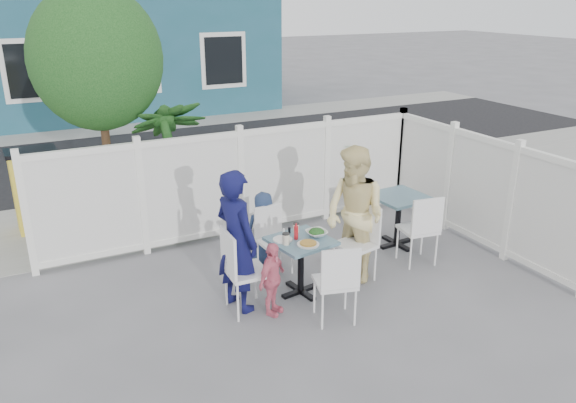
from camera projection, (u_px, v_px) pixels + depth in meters
name	position (u px, v px, depth m)	size (l,w,h in m)	color
ground	(314.00, 310.00, 6.47)	(80.00, 80.00, 0.00)	slate
near_sidewalk	(206.00, 206.00, 9.65)	(24.00, 2.60, 0.01)	gray
street	(153.00, 154.00, 12.75)	(24.00, 5.00, 0.01)	black
far_sidewalk	(125.00, 127.00, 15.34)	(24.00, 1.60, 0.01)	gray
building	(75.00, 9.00, 16.93)	(11.00, 6.00, 6.00)	#1C5260
fence_back	(241.00, 185.00, 8.25)	(5.86, 0.08, 1.60)	white
fence_right	(478.00, 192.00, 7.97)	(0.08, 3.66, 1.60)	white
tree	(97.00, 59.00, 7.66)	(1.80, 1.62, 3.59)	#382316
utility_cabinet	(37.00, 192.00, 8.51)	(0.65, 0.47, 1.21)	gold
potted_shrub_a	(174.00, 166.00, 8.42)	(1.12, 1.12, 2.01)	#123C14
potted_shrub_b	(328.00, 163.00, 9.55)	(1.32, 1.14, 1.47)	#123C14
main_table	(301.00, 252.00, 6.67)	(0.76, 0.76, 0.71)	#3C5C74
spare_table	(399.00, 207.00, 7.96)	(0.76, 0.76, 0.76)	#3C5C74
chair_left	(239.00, 265.00, 6.25)	(0.45, 0.47, 1.00)	white
chair_right	(360.00, 237.00, 7.03)	(0.51, 0.52, 0.98)	white
chair_back	(272.00, 234.00, 7.27)	(0.41, 0.40, 0.87)	white
chair_near	(337.00, 278.00, 6.03)	(0.52, 0.51, 0.95)	white
chair_spare	(422.00, 225.00, 7.37)	(0.51, 0.49, 0.98)	white
man	(236.00, 241.00, 6.27)	(0.61, 0.40, 1.66)	#0E1042
woman	(355.00, 215.00, 6.93)	(0.84, 0.65, 1.72)	#F9D554
boy	(264.00, 229.00, 7.44)	(0.49, 0.32, 1.00)	navy
toddler	(272.00, 279.00, 6.26)	(0.51, 0.21, 0.87)	#E46C85
plate_main	(308.00, 244.00, 6.47)	(0.26, 0.26, 0.02)	white
plate_side	(283.00, 239.00, 6.60)	(0.23, 0.23, 0.02)	white
salad_bowl	(317.00, 233.00, 6.72)	(0.25, 0.25, 0.06)	white
coffee_cup_a	(286.00, 239.00, 6.47)	(0.08, 0.08, 0.13)	beige
coffee_cup_b	(296.00, 228.00, 6.79)	(0.07, 0.07, 0.11)	beige
ketchup_bottle	(296.00, 233.00, 6.60)	(0.05, 0.05, 0.16)	#B0141B
salt_shaker	(284.00, 231.00, 6.77)	(0.03, 0.03, 0.06)	white
pepper_shaker	(289.00, 230.00, 6.78)	(0.03, 0.03, 0.07)	black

